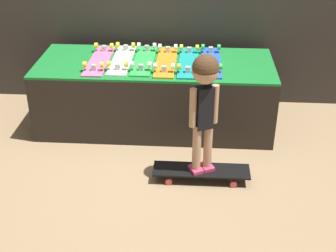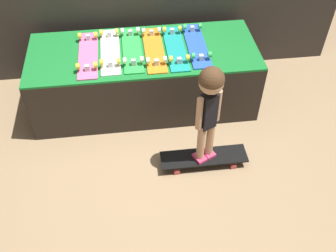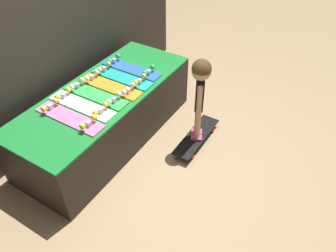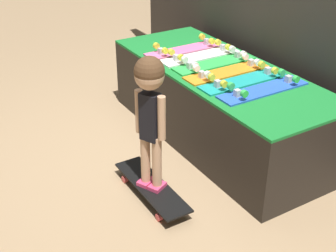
# 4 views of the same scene
# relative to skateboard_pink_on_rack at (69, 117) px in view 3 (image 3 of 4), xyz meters

# --- Properties ---
(ground_plane) EXTENTS (16.00, 16.00, 0.00)m
(ground_plane) POSITION_rel_skateboard_pink_on_rack_xyz_m (0.50, -0.51, -0.64)
(ground_plane) COLOR #9E7F5B
(back_wall) EXTENTS (4.21, 0.10, 2.53)m
(back_wall) POSITION_rel_skateboard_pink_on_rack_xyz_m (0.50, 0.61, 0.62)
(back_wall) COLOR #332D28
(back_wall) RESTS_ON ground_plane
(display_rack) EXTENTS (2.12, 0.83, 0.63)m
(display_rack) POSITION_rel_skateboard_pink_on_rack_xyz_m (0.50, 0.02, -0.33)
(display_rack) COLOR black
(display_rack) RESTS_ON ground_plane
(skateboard_pink_on_rack) EXTENTS (0.18, 0.72, 0.09)m
(skateboard_pink_on_rack) POSITION_rel_skateboard_pink_on_rack_xyz_m (0.00, 0.00, 0.00)
(skateboard_pink_on_rack) COLOR pink
(skateboard_pink_on_rack) RESTS_ON display_rack
(skateboard_white_on_rack) EXTENTS (0.18, 0.72, 0.09)m
(skateboard_white_on_rack) POSITION_rel_skateboard_pink_on_rack_xyz_m (0.20, 0.03, 0.00)
(skateboard_white_on_rack) COLOR white
(skateboard_white_on_rack) RESTS_ON display_rack
(skateboard_green_on_rack) EXTENTS (0.18, 0.72, 0.09)m
(skateboard_green_on_rack) POSITION_rel_skateboard_pink_on_rack_xyz_m (0.40, 0.03, 0.00)
(skateboard_green_on_rack) COLOR green
(skateboard_green_on_rack) RESTS_ON display_rack
(skateboard_orange_on_rack) EXTENTS (0.18, 0.72, 0.09)m
(skateboard_orange_on_rack) POSITION_rel_skateboard_pink_on_rack_xyz_m (0.60, 0.01, 0.00)
(skateboard_orange_on_rack) COLOR orange
(skateboard_orange_on_rack) RESTS_ON display_rack
(skateboard_teal_on_rack) EXTENTS (0.18, 0.72, 0.09)m
(skateboard_teal_on_rack) POSITION_rel_skateboard_pink_on_rack_xyz_m (0.80, 0.01, 0.00)
(skateboard_teal_on_rack) COLOR teal
(skateboard_teal_on_rack) RESTS_ON display_rack
(skateboard_blue_on_rack) EXTENTS (0.18, 0.72, 0.09)m
(skateboard_blue_on_rack) POSITION_rel_skateboard_pink_on_rack_xyz_m (1.00, 0.03, 0.00)
(skateboard_blue_on_rack) COLOR blue
(skateboard_blue_on_rack) RESTS_ON display_rack
(skateboard_on_floor) EXTENTS (0.75, 0.20, 0.09)m
(skateboard_on_floor) POSITION_rel_skateboard_pink_on_rack_xyz_m (0.93, -0.86, -0.57)
(skateboard_on_floor) COLOR black
(skateboard_on_floor) RESTS_ON ground_plane
(child) EXTENTS (0.21, 0.19, 0.95)m
(child) POSITION_rel_skateboard_pink_on_rack_xyz_m (0.93, -0.86, 0.11)
(child) COLOR #E03D6B
(child) RESTS_ON skateboard_on_floor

